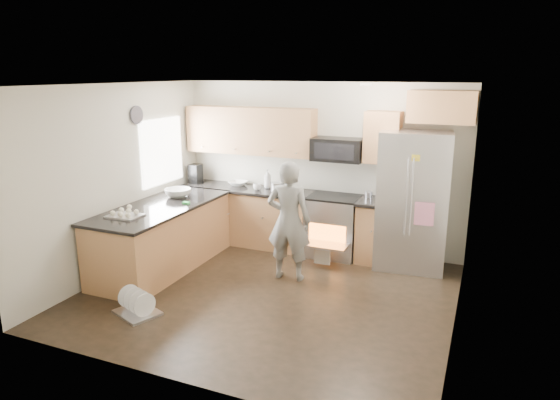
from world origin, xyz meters
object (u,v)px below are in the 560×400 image
at_px(dish_rack, 137,307).
at_px(stove_range, 334,212).
at_px(person, 289,221).
at_px(refrigerator, 413,201).

bearing_deg(dish_rack, stove_range, 60.96).
bearing_deg(person, stove_range, -111.34).
height_order(refrigerator, person, refrigerator).
bearing_deg(person, dish_rack, 46.78).
height_order(stove_range, refrigerator, refrigerator).
distance_m(refrigerator, dish_rack, 3.95).
distance_m(person, dish_rack, 2.20).
bearing_deg(stove_range, refrigerator, -0.78).
relative_size(stove_range, dish_rack, 2.96).
relative_size(refrigerator, dish_rack, 3.24).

